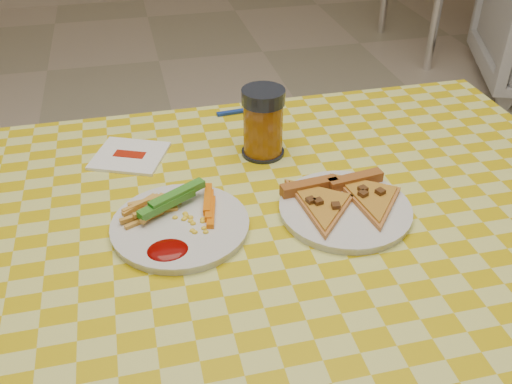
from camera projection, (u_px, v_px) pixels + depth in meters
table at (263, 248)px, 1.02m from camera, size 1.28×0.88×0.76m
plate_left at (180, 227)px, 0.95m from camera, size 0.24×0.24×0.01m
plate_right at (345, 210)px, 0.98m from camera, size 0.26×0.26×0.01m
fries_veggies at (173, 214)px, 0.95m from camera, size 0.20×0.18×0.04m
pizza_slices at (344, 198)px, 0.99m from camera, size 0.24×0.22×0.02m
drink_glass at (263, 123)px, 1.11m from camera, size 0.09×0.09×0.14m
napkin at (130, 156)px, 1.14m from camera, size 0.17×0.17×0.01m
fork at (249, 110)px, 1.31m from camera, size 0.15×0.03×0.01m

